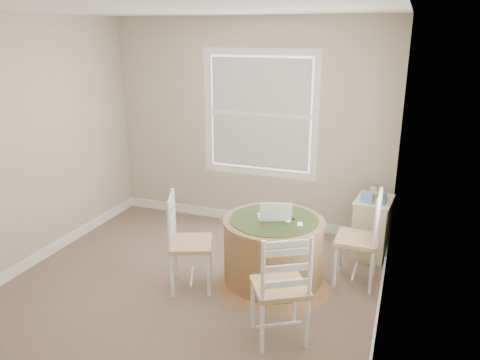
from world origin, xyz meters
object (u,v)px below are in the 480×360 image
at_px(chair_near, 280,286).
at_px(laptop, 275,216).
at_px(chair_right, 357,239).
at_px(corner_chest, 372,227).
at_px(round_table, 273,249).
at_px(chair_left, 191,243).

height_order(chair_near, laptop, chair_near).
height_order(chair_near, chair_right, same).
bearing_deg(corner_chest, round_table, -124.96).
bearing_deg(chair_near, chair_right, -143.39).
height_order(chair_right, laptop, chair_right).
bearing_deg(chair_left, chair_right, -88.57).
distance_m(round_table, laptop, 0.35).
xyz_separation_m(chair_left, chair_near, (1.02, -0.48, 0.00)).
xyz_separation_m(chair_right, corner_chest, (0.09, 0.67, -0.14)).
distance_m(chair_right, corner_chest, 0.69).
xyz_separation_m(round_table, chair_near, (0.29, -0.80, 0.09)).
distance_m(chair_left, laptop, 0.85).
distance_m(round_table, corner_chest, 1.31).
relative_size(round_table, chair_right, 1.22).
relative_size(round_table, corner_chest, 1.73).
relative_size(chair_right, laptop, 2.47).
xyz_separation_m(chair_left, chair_right, (1.49, 0.65, 0.00)).
xyz_separation_m(round_table, laptop, (0.00, 0.02, 0.35)).
height_order(round_table, chair_right, chair_right).
bearing_deg(corner_chest, chair_left, -134.77).
bearing_deg(chair_left, laptop, -87.31).
relative_size(chair_left, chair_right, 1.00).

